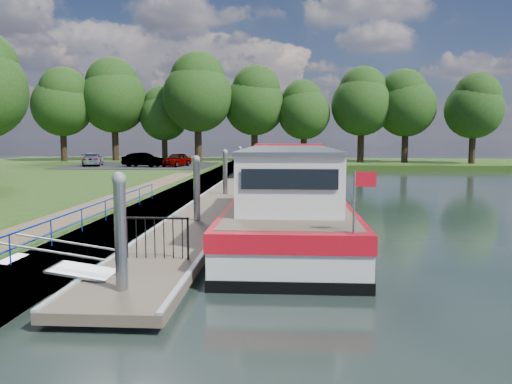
# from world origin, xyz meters

# --- Properties ---
(ground) EXTENTS (160.00, 160.00, 0.00)m
(ground) POSITION_xyz_m (0.00, 0.00, 0.00)
(ground) COLOR black
(ground) RESTS_ON ground
(bank_edge) EXTENTS (1.10, 90.00, 0.78)m
(bank_edge) POSITION_xyz_m (-2.55, 15.00, 0.39)
(bank_edge) COLOR #473D2D
(bank_edge) RESTS_ON ground
(far_bank) EXTENTS (60.00, 18.00, 0.60)m
(far_bank) POSITION_xyz_m (12.00, 52.00, 0.30)
(far_bank) COLOR #223F12
(far_bank) RESTS_ON ground
(footpath) EXTENTS (1.60, 40.00, 0.05)m
(footpath) POSITION_xyz_m (-4.40, 8.00, 0.80)
(footpath) COLOR brown
(footpath) RESTS_ON riverbank
(carpark) EXTENTS (14.00, 12.00, 0.06)m
(carpark) POSITION_xyz_m (-11.00, 38.00, 0.81)
(carpark) COLOR black
(carpark) RESTS_ON riverbank
(blue_fence) EXTENTS (0.04, 18.04, 0.72)m
(blue_fence) POSITION_xyz_m (-2.75, 3.00, 1.31)
(blue_fence) COLOR #0C2DBF
(blue_fence) RESTS_ON riverbank
(pontoon) EXTENTS (2.50, 30.00, 0.56)m
(pontoon) POSITION_xyz_m (0.00, 13.00, 0.18)
(pontoon) COLOR brown
(pontoon) RESTS_ON ground
(mooring_piles) EXTENTS (0.30, 27.30, 3.55)m
(mooring_piles) POSITION_xyz_m (0.00, 13.00, 1.28)
(mooring_piles) COLOR gray
(mooring_piles) RESTS_ON ground
(gangway) EXTENTS (2.58, 1.00, 0.92)m
(gangway) POSITION_xyz_m (-1.85, 0.50, 0.63)
(gangway) COLOR #A5A8AD
(gangway) RESTS_ON ground
(gate_panel) EXTENTS (1.85, 0.05, 1.15)m
(gate_panel) POSITION_xyz_m (-0.00, 2.20, 1.15)
(gate_panel) COLOR black
(gate_panel) RESTS_ON ground
(barge) EXTENTS (4.36, 21.15, 4.78)m
(barge) POSITION_xyz_m (3.60, 11.04, 1.09)
(barge) COLOR black
(barge) RESTS_ON ground
(horizon_trees) EXTENTS (54.38, 10.03, 12.87)m
(horizon_trees) POSITION_xyz_m (-1.61, 48.68, 7.95)
(horizon_trees) COLOR #332316
(horizon_trees) RESTS_ON ground
(car_a) EXTENTS (2.56, 4.07, 1.29)m
(car_a) POSITION_xyz_m (-7.04, 36.40, 1.48)
(car_a) COLOR #999999
(car_a) RESTS_ON carpark
(car_b) EXTENTS (4.21, 2.29, 1.32)m
(car_b) POSITION_xyz_m (-9.98, 35.48, 1.49)
(car_b) COLOR #999999
(car_b) RESTS_ON carpark
(car_c) EXTENTS (2.71, 4.53, 1.23)m
(car_c) POSITION_xyz_m (-15.46, 37.02, 1.45)
(car_c) COLOR #999999
(car_c) RESTS_ON carpark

